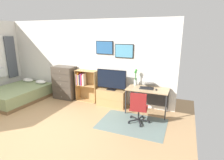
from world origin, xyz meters
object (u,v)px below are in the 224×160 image
Objects in this scene: dresser at (65,83)px; bookshelf at (85,83)px; bed at (19,94)px; television at (111,80)px; laptop at (147,85)px; desk at (148,92)px; office_chair at (138,107)px; computer_mouse at (156,90)px; tv_stand at (112,97)px; bamboo_vase at (136,78)px.

bookshelf is (0.78, 0.07, 0.04)m from dresser.
television is (3.16, 0.78, 0.63)m from bed.
laptop is at bearing -0.19° from television.
dresser reaches higher than desk.
office_chair is 0.82m from computer_mouse.
tv_stand is 1.99× the size of laptop.
computer_mouse is (0.32, 0.69, 0.30)m from office_chair.
laptop is at bearing -17.98° from bamboo_vase.
tv_stand is 1.24m from laptop.
dresser reaches higher than bookshelf.
bed is 4.07m from bamboo_vase.
television is (-0.00, -0.02, 0.59)m from tv_stand.
computer_mouse is (3.20, -0.15, 0.18)m from dresser.
television is at bearing 179.34° from desk.
office_chair is (1.09, -0.86, 0.19)m from tv_stand.
tv_stand is (1.79, 0.02, -0.31)m from dresser.
bed is 1.74× the size of desk.
bamboo_vase is at bearing 1.36° from bookshelf.
bed is 2.12× the size of television.
bed is at bearing -150.38° from dresser.
laptop is at bearing -2.18° from bookshelf.
television is 1.19m from desk.
bookshelf is 2.43m from computer_mouse.
dresser is 1.20× the size of television.
bookshelf is at bearing 171.79° from laptop.
desk is 0.57m from bamboo_vase.
dresser is at bearing 156.69° from office_chair.
bookshelf is 1.07m from tv_stand.
computer_mouse is (4.57, 0.63, 0.52)m from bed.
computer_mouse is 0.21× the size of bamboo_vase.
bookshelf is 2.17m from desk.
computer_mouse is at bearing -5.24° from bookshelf.
computer_mouse is 0.75m from bamboo_vase.
dresser is 1.25× the size of tv_stand.
bookshelf is (2.16, 0.85, 0.39)m from bed.
computer_mouse is (0.29, -0.14, -0.05)m from laptop.
television reaches higher than tv_stand.
bed is 19.63× the size of computer_mouse.
tv_stand is at bearing 0.48° from dresser.
tv_stand is 8.87× the size of computer_mouse.
bookshelf reaches higher than bed.
bamboo_vase reaches higher than office_chair.
desk is (1.16, -0.01, -0.25)m from television.
tv_stand is at bearing 173.23° from computer_mouse.
office_chair is 1.14m from bamboo_vase.
dresser reaches higher than tv_stand.
desk is at bearing 152.01° from computer_mouse.
bookshelf is 2.29m from office_chair.
television is at bearing 174.13° from computer_mouse.
bed is at bearing -172.15° from computer_mouse.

